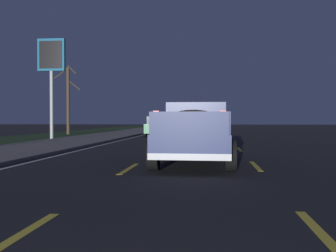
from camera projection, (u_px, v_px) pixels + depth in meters
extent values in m
plane|color=black|center=(204.00, 139.00, 27.53)|extent=(144.00, 144.00, 0.00)
cube|color=slate|center=(98.00, 137.00, 28.31)|extent=(108.00, 4.00, 0.12)
cube|color=#1E3819|center=(30.00, 138.00, 28.83)|extent=(108.00, 6.00, 0.01)
cube|color=yellow|center=(323.00, 235.00, 4.65)|extent=(2.40, 0.14, 0.01)
cube|color=yellow|center=(256.00, 166.00, 11.54)|extent=(2.40, 0.14, 0.01)
cube|color=yellow|center=(240.00, 149.00, 17.89)|extent=(2.40, 0.14, 0.01)
cube|color=yellow|center=(233.00, 142.00, 23.46)|extent=(2.40, 0.14, 0.01)
cube|color=yellow|center=(228.00, 137.00, 29.62)|extent=(2.40, 0.14, 0.01)
cube|color=yellow|center=(225.00, 134.00, 35.29)|extent=(2.40, 0.14, 0.01)
cube|color=yellow|center=(223.00, 132.00, 40.82)|extent=(2.40, 0.14, 0.01)
cube|color=yellow|center=(221.00, 131.00, 46.66)|extent=(2.40, 0.14, 0.01)
cube|color=yellow|center=(220.00, 129.00, 52.79)|extent=(2.40, 0.14, 0.01)
cube|color=yellow|center=(219.00, 128.00, 57.83)|extent=(2.40, 0.14, 0.01)
cube|color=yellow|center=(218.00, 127.00, 63.63)|extent=(2.40, 0.14, 0.01)
cube|color=yellow|center=(218.00, 127.00, 69.33)|extent=(2.40, 0.14, 0.01)
cube|color=yellow|center=(217.00, 126.00, 75.91)|extent=(2.40, 0.14, 0.01)
cube|color=yellow|center=(14.00, 239.00, 4.52)|extent=(2.40, 0.14, 0.01)
cube|color=yellow|center=(129.00, 168.00, 10.94)|extent=(2.40, 0.14, 0.01)
cube|color=yellow|center=(158.00, 151.00, 16.88)|extent=(2.40, 0.14, 0.01)
cube|color=yellow|center=(171.00, 143.00, 22.74)|extent=(2.40, 0.14, 0.01)
cube|color=yellow|center=(179.00, 138.00, 28.53)|extent=(2.40, 0.14, 0.01)
cube|color=yellow|center=(185.00, 135.00, 34.64)|extent=(2.40, 0.14, 0.01)
cube|color=yellow|center=(188.00, 133.00, 39.75)|extent=(2.40, 0.14, 0.01)
cube|color=yellow|center=(191.00, 131.00, 46.14)|extent=(2.40, 0.14, 0.01)
cube|color=yellow|center=(193.00, 130.00, 51.50)|extent=(2.40, 0.14, 0.01)
cube|color=yellow|center=(195.00, 128.00, 58.30)|extent=(2.40, 0.14, 0.01)
cube|color=yellow|center=(196.00, 128.00, 63.44)|extent=(2.40, 0.14, 0.01)
cube|color=yellow|center=(197.00, 127.00, 68.62)|extent=(2.40, 0.14, 0.01)
cube|color=yellow|center=(198.00, 126.00, 74.80)|extent=(2.40, 0.14, 0.01)
cube|color=yellow|center=(199.00, 126.00, 80.76)|extent=(2.40, 0.14, 0.01)
cube|color=silver|center=(130.00, 138.00, 28.07)|extent=(108.00, 0.14, 0.01)
cube|color=#141E4C|center=(195.00, 141.00, 12.20)|extent=(5.44, 2.10, 0.60)
cube|color=#141E4C|center=(197.00, 117.00, 13.37)|extent=(2.19, 1.88, 0.90)
cube|color=#1E2833|center=(196.00, 115.00, 12.32)|extent=(0.07, 1.44, 0.50)
cube|color=#141E4C|center=(160.00, 123.00, 11.23)|extent=(3.02, 0.14, 0.56)
cube|color=#141E4C|center=(228.00, 123.00, 11.00)|extent=(3.02, 0.14, 0.56)
cube|color=#141E4C|center=(189.00, 123.00, 9.55)|extent=(0.12, 1.88, 0.56)
cube|color=silver|center=(189.00, 157.00, 9.56)|extent=(0.16, 2.00, 0.16)
cube|color=red|center=(156.00, 115.00, 9.66)|extent=(0.06, 0.14, 0.20)
cube|color=red|center=(223.00, 115.00, 9.46)|extent=(0.06, 0.14, 0.20)
ellipsoid|color=#4C422D|center=(193.00, 121.00, 11.12)|extent=(2.62, 1.57, 0.64)
sphere|color=silver|center=(182.00, 126.00, 11.66)|extent=(0.40, 0.40, 0.40)
sphere|color=beige|center=(203.00, 128.00, 10.49)|extent=(0.34, 0.34, 0.34)
cylinder|color=black|center=(170.00, 146.00, 14.10)|extent=(0.84, 0.28, 0.84)
cylinder|color=black|center=(227.00, 146.00, 13.85)|extent=(0.84, 0.28, 0.84)
cylinder|color=black|center=(154.00, 154.00, 10.56)|extent=(0.84, 0.28, 0.84)
cylinder|color=black|center=(230.00, 155.00, 10.31)|extent=(0.84, 0.28, 0.84)
cube|color=#B2B5BA|center=(207.00, 126.00, 38.98)|extent=(4.44, 1.90, 0.70)
cube|color=#1E2833|center=(207.00, 120.00, 38.72)|extent=(2.50, 1.64, 0.56)
cylinder|color=black|center=(197.00, 129.00, 40.55)|extent=(0.68, 0.22, 0.68)
cylinder|color=black|center=(215.00, 129.00, 40.41)|extent=(0.68, 0.22, 0.68)
cylinder|color=black|center=(197.00, 130.00, 37.57)|extent=(0.68, 0.22, 0.68)
cylinder|color=black|center=(216.00, 130.00, 37.42)|extent=(0.68, 0.22, 0.68)
cube|color=red|center=(207.00, 126.00, 36.84)|extent=(0.12, 1.51, 0.10)
cube|color=#14592D|center=(159.00, 128.00, 31.45)|extent=(4.42, 1.85, 0.70)
cube|color=#1E2833|center=(159.00, 120.00, 31.19)|extent=(2.48, 1.61, 0.56)
cylinder|color=black|center=(151.00, 131.00, 33.02)|extent=(0.68, 0.22, 0.68)
cylinder|color=black|center=(172.00, 131.00, 32.86)|extent=(0.68, 0.22, 0.68)
cylinder|color=black|center=(145.00, 133.00, 30.05)|extent=(0.68, 0.22, 0.68)
cylinder|color=black|center=(169.00, 133.00, 29.88)|extent=(0.68, 0.22, 0.68)
cube|color=red|center=(156.00, 128.00, 29.30)|extent=(0.10, 1.51, 0.10)
cylinder|color=#99999E|center=(52.00, 89.00, 27.49)|extent=(0.24, 0.24, 6.84)
cube|color=navy|center=(51.00, 55.00, 27.45)|extent=(0.24, 1.90, 2.20)
cube|color=black|center=(51.00, 55.00, 27.32)|extent=(0.04, 1.60, 1.87)
cylinder|color=#423323|center=(68.00, 101.00, 35.41)|extent=(0.28, 0.28, 5.89)
cylinder|color=#423323|center=(74.00, 85.00, 35.45)|extent=(0.29, 1.09, 0.93)
cylinder|color=#423323|center=(61.00, 73.00, 35.20)|extent=(0.47, 1.18, 1.03)
cylinder|color=#423323|center=(72.00, 70.00, 35.20)|extent=(0.31, 0.92, 0.89)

